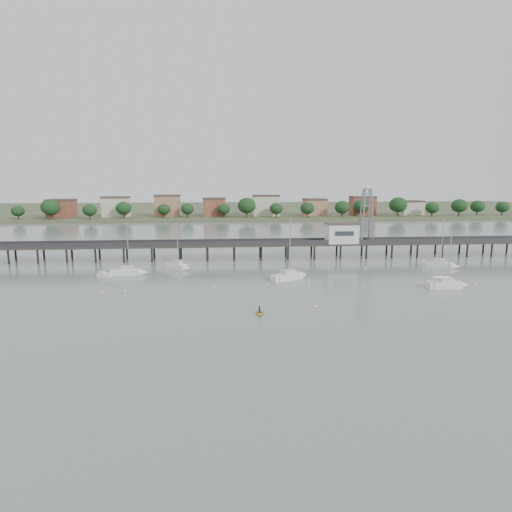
{
  "coord_description": "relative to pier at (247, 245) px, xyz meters",
  "views": [
    {
      "loc": [
        -6.99,
        -50.03,
        20.45
      ],
      "look_at": [
        0.73,
        42.0,
        4.0
      ],
      "focal_mm": 30.0,
      "sensor_mm": 36.0,
      "label": 1
    }
  ],
  "objects": [
    {
      "name": "mooring_buoys",
      "position": [
        3.79,
        -29.77,
        -3.71
      ],
      "size": [
        72.68,
        30.49,
        0.39
      ],
      "color": "#F2F0BC",
      "rests_on": "ground"
    },
    {
      "name": "pier",
      "position": [
        0.0,
        0.0,
        0.0
      ],
      "size": [
        150.0,
        5.0,
        5.5
      ],
      "color": "#2D2823",
      "rests_on": "ground"
    },
    {
      "name": "dinghy_occupant",
      "position": [
        -1.17,
        -47.01,
        -3.79
      ],
      "size": [
        0.68,
        1.2,
        0.27
      ],
      "primitive_type": "imported",
      "rotation": [
        0.0,
        0.0,
        3.39
      ],
      "color": "black",
      "rests_on": "ground"
    },
    {
      "name": "lattice_tower",
      "position": [
        31.5,
        0.0,
        7.31
      ],
      "size": [
        3.2,
        3.2,
        15.5
      ],
      "color": "slate",
      "rests_on": "ground"
    },
    {
      "name": "pier_building",
      "position": [
        25.0,
        0.0,
        2.87
      ],
      "size": [
        8.4,
        5.4,
        5.3
      ],
      "color": "silver",
      "rests_on": "ground"
    },
    {
      "name": "yellow_dinghy",
      "position": [
        -1.17,
        -47.01,
        -3.79
      ],
      "size": [
        1.67,
        0.52,
        2.33
      ],
      "primitive_type": "imported",
      "rotation": [
        0.0,
        0.0,
        -0.02
      ],
      "color": "yellow",
      "rests_on": "ground"
    },
    {
      "name": "sailboat_e",
      "position": [
        45.65,
        -14.94,
        -3.15
      ],
      "size": [
        7.43,
        5.79,
        12.34
      ],
      "rotation": [
        0.0,
        0.0,
        -0.56
      ],
      "color": "silver",
      "rests_on": "ground"
    },
    {
      "name": "white_tender",
      "position": [
        -32.01,
        -17.94,
        -3.41
      ],
      "size": [
        3.45,
        2.51,
        1.24
      ],
      "rotation": [
        0.0,
        0.0,
        -0.42
      ],
      "color": "silver",
      "rests_on": "ground"
    },
    {
      "name": "sailboat_d",
      "position": [
        37.1,
        -33.62,
        -3.15
      ],
      "size": [
        7.64,
        2.47,
        12.58
      ],
      "rotation": [
        0.0,
        0.0,
        0.03
      ],
      "color": "silver",
      "rests_on": "ground"
    },
    {
      "name": "sailboat_b",
      "position": [
        -26.31,
        -16.73,
        -3.15
      ],
      "size": [
        7.33,
        2.25,
        12.15
      ],
      "rotation": [
        0.0,
        0.0,
        -0.02
      ],
      "color": "silver",
      "rests_on": "ground"
    },
    {
      "name": "sailboat_f",
      "position": [
        -16.43,
        -11.87,
        -3.14
      ],
      "size": [
        6.42,
        5.54,
        11.08
      ],
      "rotation": [
        0.0,
        0.0,
        -0.65
      ],
      "color": "silver",
      "rests_on": "ground"
    },
    {
      "name": "sailboat_c",
      "position": [
        8.08,
        -23.44,
        -3.15
      ],
      "size": [
        8.41,
        6.15,
        13.68
      ],
      "rotation": [
        0.0,
        0.0,
        0.51
      ],
      "color": "silver",
      "rests_on": "ground"
    },
    {
      "name": "ground_plane",
      "position": [
        0.0,
        -60.0,
        -3.79
      ],
      "size": [
        500.0,
        500.0,
        0.0
      ],
      "primitive_type": "plane",
      "color": "slate",
      "rests_on": "ground"
    },
    {
      "name": "far_shore",
      "position": [
        0.36,
        179.58,
        -2.85
      ],
      "size": [
        500.0,
        170.0,
        10.4
      ],
      "color": "#475133",
      "rests_on": "ground"
    }
  ]
}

